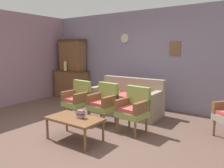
{
  "coord_description": "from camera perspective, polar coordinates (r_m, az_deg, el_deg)",
  "views": [
    {
      "loc": [
        2.78,
        -2.97,
        1.63
      ],
      "look_at": [
        0.01,
        1.04,
        0.85
      ],
      "focal_mm": 34.93,
      "sensor_mm": 36.0,
      "label": 1
    }
  ],
  "objects": [
    {
      "name": "cabinet_upper_hutch",
      "position": [
        7.49,
        -10.37,
        7.56
      ],
      "size": [
        0.99,
        0.38,
        1.03
      ],
      "color": "brown",
      "rests_on": "side_cabinet"
    },
    {
      "name": "armchair_near_cabinet",
      "position": [
        4.31,
        5.72,
        -6.15
      ],
      "size": [
        0.57,
        0.55,
        0.9
      ],
      "color": "#849947",
      "rests_on": "ground"
    },
    {
      "name": "coffee_table",
      "position": [
        4.0,
        -9.79,
        -9.31
      ],
      "size": [
        1.0,
        0.56,
        0.42
      ],
      "color": "brown",
      "rests_on": "ground"
    },
    {
      "name": "ground_plane",
      "position": [
        4.38,
        -8.06,
        -12.83
      ],
      "size": [
        7.68,
        7.68,
        0.0
      ],
      "primitive_type": "plane",
      "color": "brown"
    },
    {
      "name": "side_cabinet",
      "position": [
        7.52,
        -10.59,
        0.02
      ],
      "size": [
        1.16,
        0.55,
        0.93
      ],
      "color": "brown",
      "rests_on": "ground"
    },
    {
      "name": "book_stack_on_table",
      "position": [
        3.93,
        -8.22,
        -7.75
      ],
      "size": [
        0.16,
        0.12,
        0.14
      ],
      "color": "#9E72AA",
      "rests_on": "coffee_table"
    },
    {
      "name": "wall_back_with_decor",
      "position": [
        6.26,
        8.29,
        6.44
      ],
      "size": [
        6.4,
        0.09,
        2.7
      ],
      "color": "gray",
      "rests_on": "ground"
    },
    {
      "name": "armchair_near_couch_end",
      "position": [
        5.16,
        -9.04,
        -3.68
      ],
      "size": [
        0.56,
        0.54,
        0.9
      ],
      "color": "#849947",
      "rests_on": "ground"
    },
    {
      "name": "armchair_row_middle",
      "position": [
        4.76,
        -2.13,
        -4.66
      ],
      "size": [
        0.56,
        0.53,
        0.9
      ],
      "color": "#849947",
      "rests_on": "ground"
    },
    {
      "name": "vase_on_cabinet",
      "position": [
        7.37,
        -12.13,
        4.62
      ],
      "size": [
        0.11,
        0.11,
        0.31
      ],
      "primitive_type": "cylinder",
      "color": "#D7BE71",
      "rests_on": "side_cabinet"
    },
    {
      "name": "floral_couch",
      "position": [
        5.56,
        3.99,
        -4.48
      ],
      "size": [
        1.75,
        0.81,
        0.9
      ],
      "color": "gray",
      "rests_on": "ground"
    }
  ]
}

